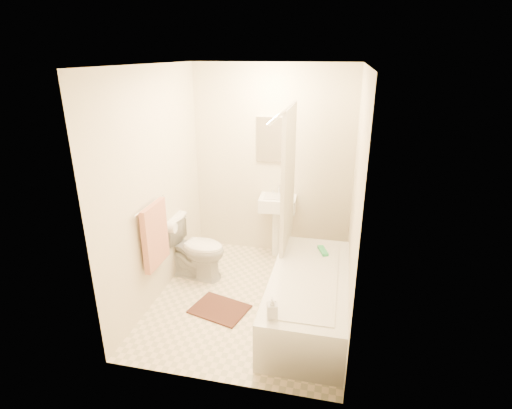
% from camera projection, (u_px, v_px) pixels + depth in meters
% --- Properties ---
extents(floor, '(2.40, 2.40, 0.00)m').
position_uv_depth(floor, '(251.00, 298.00, 4.33)').
color(floor, beige).
rests_on(floor, ground).
extents(ceiling, '(2.40, 2.40, 0.00)m').
position_uv_depth(ceiling, '(250.00, 65.00, 3.47)').
color(ceiling, white).
rests_on(ceiling, ground).
extents(wall_back, '(2.00, 0.02, 2.40)m').
position_uv_depth(wall_back, '(272.00, 163.00, 5.00)').
color(wall_back, beige).
rests_on(wall_back, ground).
extents(wall_left, '(0.02, 2.40, 2.40)m').
position_uv_depth(wall_left, '(156.00, 187.00, 4.10)').
color(wall_left, beige).
rests_on(wall_left, ground).
extents(wall_right, '(0.02, 2.40, 2.40)m').
position_uv_depth(wall_right, '(355.00, 202.00, 3.70)').
color(wall_right, beige).
rests_on(wall_right, ground).
extents(mirror, '(0.40, 0.03, 0.55)m').
position_uv_depth(mirror, '(272.00, 140.00, 4.87)').
color(mirror, white).
rests_on(mirror, wall_back).
extents(curtain_rod, '(0.03, 1.70, 0.03)m').
position_uv_depth(curtain_rod, '(284.00, 111.00, 3.65)').
color(curtain_rod, silver).
rests_on(curtain_rod, wall_back).
extents(shower_curtain, '(0.04, 0.80, 1.55)m').
position_uv_depth(shower_curtain, '(288.00, 179.00, 4.29)').
color(shower_curtain, silver).
rests_on(shower_curtain, curtain_rod).
extents(towel_bar, '(0.02, 0.60, 0.02)m').
position_uv_depth(towel_bar, '(149.00, 205.00, 3.90)').
color(towel_bar, silver).
rests_on(towel_bar, wall_left).
extents(towel, '(0.06, 0.45, 0.66)m').
position_uv_depth(towel, '(155.00, 235.00, 4.01)').
color(towel, '#CC7266').
rests_on(towel, towel_bar).
extents(toilet_paper, '(0.11, 0.12, 0.12)m').
position_uv_depth(toilet_paper, '(171.00, 228.00, 4.38)').
color(toilet_paper, white).
rests_on(toilet_paper, wall_left).
extents(toilet, '(0.78, 0.51, 0.72)m').
position_uv_depth(toilet, '(195.00, 248.00, 4.66)').
color(toilet, silver).
rests_on(toilet, floor).
extents(sink, '(0.47, 0.39, 0.89)m').
position_uv_depth(sink, '(278.00, 224.00, 5.12)').
color(sink, white).
rests_on(sink, floor).
extents(bathtub, '(0.74, 1.69, 0.48)m').
position_uv_depth(bathtub, '(308.00, 297.00, 3.94)').
color(bathtub, silver).
rests_on(bathtub, floor).
extents(bath_mat, '(0.64, 0.54, 0.02)m').
position_uv_depth(bath_mat, '(220.00, 309.00, 4.14)').
color(bath_mat, '#50291E').
rests_on(bath_mat, floor).
extents(soap_bottle, '(0.10, 0.11, 0.18)m').
position_uv_depth(soap_bottle, '(272.00, 308.00, 3.23)').
color(soap_bottle, silver).
rests_on(soap_bottle, bathtub).
extents(scrub_brush, '(0.13, 0.22, 0.04)m').
position_uv_depth(scrub_brush, '(323.00, 251.00, 4.30)').
color(scrub_brush, green).
rests_on(scrub_brush, bathtub).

